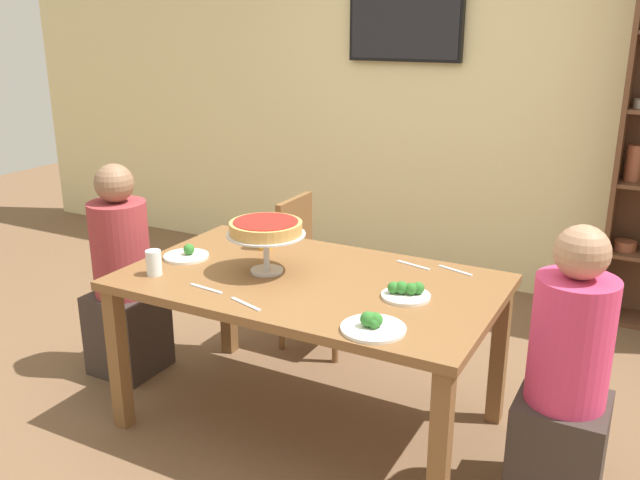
{
  "coord_description": "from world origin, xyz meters",
  "views": [
    {
      "loc": [
        1.37,
        -2.48,
        1.84
      ],
      "look_at": [
        0.0,
        0.1,
        0.89
      ],
      "focal_mm": 38.19,
      "sensor_mm": 36.0,
      "label": 1
    }
  ],
  "objects_px": {
    "diner_head_west": "(124,286)",
    "beer_glass_amber_tall": "(265,233)",
    "television": "(405,27)",
    "cutlery_knife_far": "(413,265)",
    "dining_table": "(310,295)",
    "salad_plate_spare": "(406,292)",
    "salad_plate_far_diner": "(187,255)",
    "diner_head_east": "(565,391)",
    "cutlery_knife_near": "(455,270)",
    "salad_plate_near_diner": "(373,325)",
    "deep_dish_pizza_stand": "(266,230)",
    "water_glass_clear_near": "(154,263)",
    "cutlery_fork_far": "(206,288)",
    "cutlery_fork_near": "(246,304)",
    "chair_far_left": "(311,265)"
  },
  "relations": [
    {
      "from": "diner_head_west",
      "to": "beer_glass_amber_tall",
      "type": "relative_size",
      "value": 7.17
    },
    {
      "from": "television",
      "to": "cutlery_knife_far",
      "type": "distance_m",
      "value": 2.17
    },
    {
      "from": "dining_table",
      "to": "salad_plate_spare",
      "type": "height_order",
      "value": "salad_plate_spare"
    },
    {
      "from": "television",
      "to": "salad_plate_far_diner",
      "type": "bearing_deg",
      "value": -96.76
    },
    {
      "from": "diner_head_east",
      "to": "cutlery_knife_near",
      "type": "relative_size",
      "value": 6.39
    },
    {
      "from": "diner_head_east",
      "to": "salad_plate_far_diner",
      "type": "distance_m",
      "value": 1.8
    },
    {
      "from": "salad_plate_near_diner",
      "to": "salad_plate_far_diner",
      "type": "distance_m",
      "value": 1.17
    },
    {
      "from": "salad_plate_spare",
      "to": "cutlery_knife_near",
      "type": "height_order",
      "value": "salad_plate_spare"
    },
    {
      "from": "deep_dish_pizza_stand",
      "to": "water_glass_clear_near",
      "type": "distance_m",
      "value": 0.53
    },
    {
      "from": "diner_head_west",
      "to": "cutlery_knife_near",
      "type": "bearing_deg",
      "value": 13.18
    },
    {
      "from": "salad_plate_near_diner",
      "to": "cutlery_knife_far",
      "type": "bearing_deg",
      "value": 98.71
    },
    {
      "from": "television",
      "to": "water_glass_clear_near",
      "type": "xyz_separation_m",
      "value": [
        -0.24,
        -2.4,
        -0.99
      ]
    },
    {
      "from": "salad_plate_near_diner",
      "to": "cutlery_fork_far",
      "type": "distance_m",
      "value": 0.8
    },
    {
      "from": "deep_dish_pizza_stand",
      "to": "cutlery_knife_far",
      "type": "xyz_separation_m",
      "value": [
        0.56,
        0.39,
        -0.2
      ]
    },
    {
      "from": "cutlery_fork_near",
      "to": "cutlery_knife_far",
      "type": "distance_m",
      "value": 0.87
    },
    {
      "from": "chair_far_left",
      "to": "cutlery_fork_far",
      "type": "distance_m",
      "value": 1.12
    },
    {
      "from": "television",
      "to": "cutlery_fork_far",
      "type": "relative_size",
      "value": 4.55
    },
    {
      "from": "deep_dish_pizza_stand",
      "to": "beer_glass_amber_tall",
      "type": "relative_size",
      "value": 2.23
    },
    {
      "from": "dining_table",
      "to": "diner_head_west",
      "type": "xyz_separation_m",
      "value": [
        -1.13,
        0.0,
        -0.16
      ]
    },
    {
      "from": "cutlery_knife_near",
      "to": "cutlery_fork_near",
      "type": "bearing_deg",
      "value": 68.61
    },
    {
      "from": "cutlery_knife_near",
      "to": "cutlery_knife_far",
      "type": "distance_m",
      "value": 0.2
    },
    {
      "from": "diner_head_west",
      "to": "salad_plate_far_diner",
      "type": "relative_size",
      "value": 5.31
    },
    {
      "from": "diner_head_east",
      "to": "deep_dish_pizza_stand",
      "type": "height_order",
      "value": "diner_head_east"
    },
    {
      "from": "television",
      "to": "chair_far_left",
      "type": "height_order",
      "value": "television"
    },
    {
      "from": "beer_glass_amber_tall",
      "to": "cutlery_knife_far",
      "type": "xyz_separation_m",
      "value": [
        0.75,
        0.11,
        -0.08
      ]
    },
    {
      "from": "dining_table",
      "to": "cutlery_knife_far",
      "type": "bearing_deg",
      "value": 46.33
    },
    {
      "from": "cutlery_knife_near",
      "to": "cutlery_knife_far",
      "type": "height_order",
      "value": "same"
    },
    {
      "from": "diner_head_east",
      "to": "salad_plate_spare",
      "type": "distance_m",
      "value": 0.72
    },
    {
      "from": "salad_plate_near_diner",
      "to": "cutlery_knife_near",
      "type": "xyz_separation_m",
      "value": [
        0.08,
        0.75,
        -0.02
      ]
    },
    {
      "from": "dining_table",
      "to": "cutlery_fork_far",
      "type": "distance_m",
      "value": 0.47
    },
    {
      "from": "water_glass_clear_near",
      "to": "cutlery_fork_near",
      "type": "relative_size",
      "value": 0.64
    },
    {
      "from": "diner_head_west",
      "to": "salad_plate_far_diner",
      "type": "bearing_deg",
      "value": -4.63
    },
    {
      "from": "salad_plate_near_diner",
      "to": "diner_head_east",
      "type": "bearing_deg",
      "value": 27.09
    },
    {
      "from": "television",
      "to": "beer_glass_amber_tall",
      "type": "xyz_separation_m",
      "value": [
        0.01,
        -1.85,
        -0.97
      ]
    },
    {
      "from": "chair_far_left",
      "to": "water_glass_clear_near",
      "type": "distance_m",
      "value": 1.13
    },
    {
      "from": "water_glass_clear_near",
      "to": "cutlery_fork_near",
      "type": "distance_m",
      "value": 0.56
    },
    {
      "from": "diner_head_west",
      "to": "cutlery_fork_far",
      "type": "bearing_deg",
      "value": -21.96
    },
    {
      "from": "television",
      "to": "diner_head_west",
      "type": "height_order",
      "value": "television"
    },
    {
      "from": "salad_plate_far_diner",
      "to": "cutlery_fork_far",
      "type": "distance_m",
      "value": 0.43
    },
    {
      "from": "cutlery_fork_near",
      "to": "cutlery_fork_far",
      "type": "height_order",
      "value": "same"
    },
    {
      "from": "cutlery_knife_far",
      "to": "television",
      "type": "bearing_deg",
      "value": -52.32
    },
    {
      "from": "salad_plate_spare",
      "to": "water_glass_clear_near",
      "type": "distance_m",
      "value": 1.14
    },
    {
      "from": "television",
      "to": "water_glass_clear_near",
      "type": "distance_m",
      "value": 2.61
    },
    {
      "from": "beer_glass_amber_tall",
      "to": "salad_plate_far_diner",
      "type": "bearing_deg",
      "value": -131.46
    },
    {
      "from": "salad_plate_far_diner",
      "to": "beer_glass_amber_tall",
      "type": "distance_m",
      "value": 0.4
    },
    {
      "from": "salad_plate_spare",
      "to": "dining_table",
      "type": "bearing_deg",
      "value": 179.21
    },
    {
      "from": "deep_dish_pizza_stand",
      "to": "cutlery_fork_far",
      "type": "xyz_separation_m",
      "value": [
        -0.12,
        -0.3,
        -0.2
      ]
    },
    {
      "from": "cutlery_knife_far",
      "to": "diner_head_east",
      "type": "bearing_deg",
      "value": 167.19
    },
    {
      "from": "diner_head_east",
      "to": "cutlery_fork_far",
      "type": "bearing_deg",
      "value": 11.59
    },
    {
      "from": "beer_glass_amber_tall",
      "to": "cutlery_knife_far",
      "type": "bearing_deg",
      "value": 8.49
    }
  ]
}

